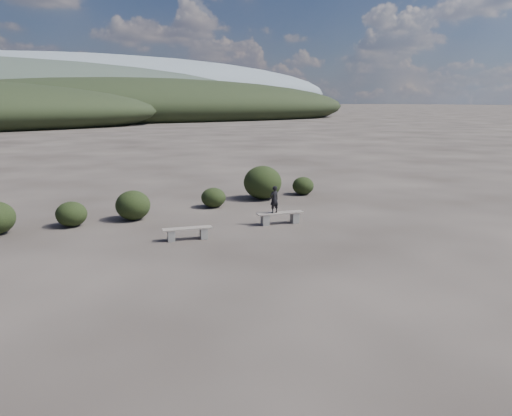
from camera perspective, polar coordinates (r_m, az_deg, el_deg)
ground at (r=13.79m, az=5.12°, el=-7.42°), size 1200.00×1200.00×0.00m
bench_left at (r=17.02m, az=-7.83°, el=-2.80°), size 1.70×0.77×0.42m
bench_right at (r=19.03m, az=2.77°, el=-1.03°), size 1.85×0.81×0.45m
seated_person at (r=18.81m, az=2.10°, el=0.99°), size 0.39×0.27×1.04m
shrub_a at (r=19.87m, az=-20.35°, el=-0.65°), size 1.14×1.14×0.94m
shrub_b at (r=20.24m, az=-13.88°, el=0.31°), size 1.36×1.36×1.16m
shrub_c at (r=22.08m, az=-4.89°, el=1.20°), size 1.09×1.09×0.87m
shrub_d at (r=23.85m, az=0.76°, el=2.94°), size 1.82×1.82×1.59m
shrub_e at (r=25.11m, az=5.40°, el=2.54°), size 1.07×1.07×0.89m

